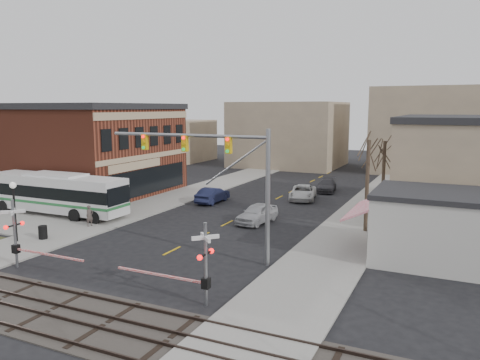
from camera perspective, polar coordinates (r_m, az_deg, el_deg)
name	(u,v)px	position (r m, az deg, el deg)	size (l,w,h in m)	color
ground	(154,260)	(29.33, -10.48, -9.57)	(160.00, 160.00, 0.00)	black
sidewalk_west	(190,193)	(50.62, -6.14, -1.60)	(5.00, 60.00, 0.12)	gray
sidewalk_east	(370,209)	(44.06, 15.57, -3.44)	(5.00, 60.00, 0.12)	gray
ballast_strip	(50,311)	(23.72, -22.12, -14.55)	(160.00, 5.00, 0.06)	#332D28
rail_tracks	(50,309)	(23.69, -22.13, -14.35)	(160.00, 3.91, 0.14)	#2D231E
brick_building	(39,146)	(58.16, -23.29, 3.81)	(30.40, 15.40, 9.60)	brown
awning_shop	(445,227)	(30.39, 23.72, -5.29)	(9.74, 6.20, 4.30)	beige
tree_east_a	(367,186)	(35.51, 15.23, -0.70)	(0.28, 0.28, 6.75)	#382B21
tree_east_b	(383,178)	(41.36, 17.06, 0.22)	(0.28, 0.28, 6.30)	#382B21
tree_east_c	(397,163)	(49.16, 18.64, 1.99)	(0.28, 0.28, 7.20)	#382B21
transit_bus	(57,193)	(43.14, -21.45, -1.47)	(13.31, 3.01, 3.42)	silver
traffic_signal_mast	(222,165)	(27.87, -2.25, 1.84)	(10.99, 0.30, 8.00)	gray
rr_crossing_west	(20,235)	(29.69, -25.23, -6.09)	(5.60, 1.36, 4.00)	gray
rr_crossing_east	(198,264)	(22.21, -5.17, -10.16)	(5.60, 1.36, 4.00)	gray
street_lamp	(14,199)	(35.12, -25.86, -2.08)	(0.44, 0.44, 4.11)	black
trash_bin	(43,232)	(35.54, -22.90, -5.89)	(0.60, 0.60, 0.92)	black
car_a	(257,213)	(37.63, 2.10, -4.08)	(1.84, 4.57, 1.56)	#A8A8AC
car_b	(213,195)	(45.59, -3.36, -1.84)	(1.58, 4.53, 1.49)	#161A38
car_c	(303,192)	(47.45, 7.67, -1.52)	(2.40, 5.20, 1.44)	silver
car_d	(327,185)	(52.46, 10.54, -0.66)	(1.86, 4.57, 1.33)	#3C3B40
pedestrian_near	(90,216)	(37.91, -17.86, -4.17)	(0.59, 0.39, 1.63)	#4C413D
pedestrian_far	(102,202)	(42.56, -16.47, -2.60)	(0.87, 0.68, 1.79)	#302E51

